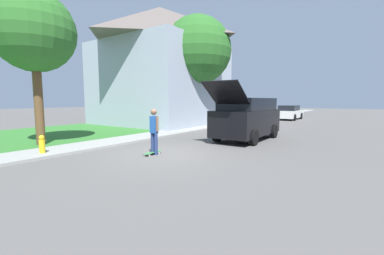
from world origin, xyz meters
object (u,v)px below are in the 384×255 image
Objects in this scene: lawn_tree_far at (197,51)px; car_down_street at (289,113)px; skateboard at (153,153)px; fire_hydrant at (42,144)px; lawn_tree_near at (34,33)px; suv_parked at (247,118)px; skateboarder at (154,129)px.

lawn_tree_far is 1.73× the size of car_down_street.
lawn_tree_far reaches higher than skateboard.
fire_hydrant is (0.91, -11.37, -5.12)m from lawn_tree_far.
lawn_tree_near is 9.81× the size of fire_hydrant.
lawn_tree_far is 7.87m from suv_parked.
lawn_tree_near reaches higher than skateboarder.
suv_parked reaches higher than fire_hydrant.
lawn_tree_far reaches higher than car_down_street.
skateboard is at bearing -65.60° from lawn_tree_far.
skateboard is at bearing -104.29° from suv_parked.
suv_parked is 5.66m from skateboard.
suv_parked reaches higher than skateboarder.
car_down_street is at bearing 77.88° from lawn_tree_near.
suv_parked is at bearing -83.09° from car_down_street.
car_down_street is at bearing 96.91° from suv_parked.
suv_parked is (6.54, 6.93, -3.67)m from lawn_tree_near.
skateboarder is 4.06m from fire_hydrant.
lawn_tree_near is at bearing -163.50° from skateboard.
lawn_tree_far is 4.69× the size of skateboarder.
skateboarder reaches higher than skateboard.
lawn_tree_far is at bearing 94.55° from fire_hydrant.
lawn_tree_near reaches higher than skateboard.
lawn_tree_far reaches higher than lawn_tree_near.
skateboarder is at bearing -65.30° from lawn_tree_far.
lawn_tree_near reaches higher than suv_parked.
fire_hydrant is (-4.54, -7.80, -0.70)m from suv_parked.
lawn_tree_near is at bearing 156.49° from fire_hydrant.
skateboarder is (4.09, -8.90, -4.60)m from lawn_tree_far.
suv_parked is 8.06× the size of fire_hydrant.
skateboarder is at bearing -88.66° from car_down_street.
lawn_tree_near is 1.22× the size of suv_parked.
lawn_tree_near is at bearing -162.93° from skateboarder.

